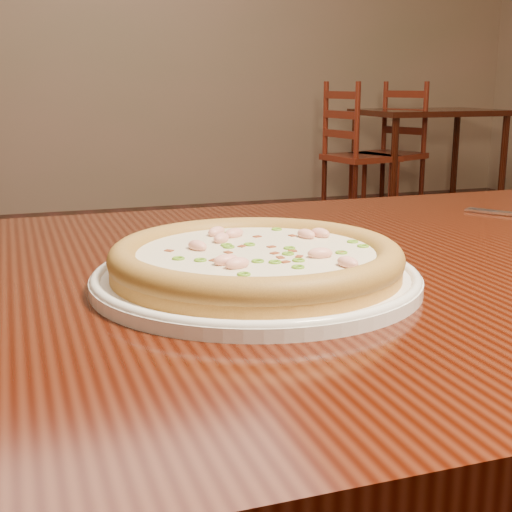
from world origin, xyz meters
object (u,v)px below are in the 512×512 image
object	(u,v)px
pizza	(256,259)
chair_d	(392,154)
hero_table	(343,349)
bg_table_right	(429,123)
chair_c	(354,157)
plate	(256,277)

from	to	relation	value
pizza	chair_d	world-z (taller)	chair_d
hero_table	bg_table_right	bearing A→B (deg)	56.51
chair_c	plate	bearing A→B (deg)	-118.07
plate	bg_table_right	distance (m)	4.83
plate	chair_c	xyz separation A→B (m)	(2.06, 3.85, -0.32)
pizza	hero_table	bearing A→B (deg)	22.61
bg_table_right	hero_table	bearing A→B (deg)	-123.49
pizza	chair_c	xyz separation A→B (m)	(2.06, 3.85, -0.34)
chair_c	hero_table	bearing A→B (deg)	-116.97
chair_d	pizza	bearing A→B (deg)	-121.36
pizza	chair_c	bearing A→B (deg)	61.93
bg_table_right	chair_d	size ratio (longest dim) A/B	1.05
chair_d	hero_table	bearing A→B (deg)	-120.40
bg_table_right	chair_d	world-z (taller)	chair_d
plate	bg_table_right	world-z (taller)	plate
hero_table	chair_d	size ratio (longest dim) A/B	1.26
plate	chair_c	bearing A→B (deg)	61.93
hero_table	plate	distance (m)	0.17
pizza	chair_c	world-z (taller)	chair_c
chair_d	plate	bearing A→B (deg)	-121.36
chair_d	bg_table_right	bearing A→B (deg)	3.37
pizza	chair_c	size ratio (longest dim) A/B	0.30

